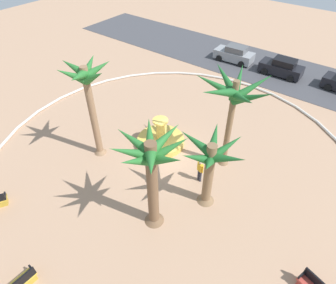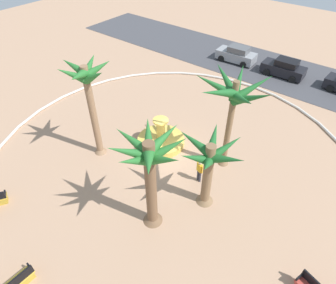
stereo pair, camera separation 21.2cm
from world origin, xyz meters
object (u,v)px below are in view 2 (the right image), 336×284
Objects in this scene: palm_tree_by_curb at (88,90)px; palm_tree_mid_plaza at (209,162)px; bench_west at (17,283)px; palm_tree_far_side at (234,97)px; person_cyclist_photo at (200,170)px; parked_car_second at (284,68)px; fountain at (161,140)px; parked_car_leftmost at (236,55)px; palm_tree_near_fountain at (150,166)px.

palm_tree_by_curb reaches higher than palm_tree_mid_plaza.
palm_tree_mid_plaza reaches higher than bench_west.
palm_tree_by_curb is 1.05× the size of palm_tree_far_side.
palm_tree_far_side is at bearing 75.97° from bench_west.
person_cyclist_photo is 0.40× the size of parked_car_second.
fountain is 11.73m from bench_west.
bench_west is 0.39× the size of parked_car_leftmost.
parked_car_leftmost is (0.51, 18.31, -4.09)m from palm_tree_by_curb.
palm_tree_near_fountain is 7.89m from bench_west.
palm_tree_near_fountain is 5.15m from person_cyclist_photo.
bench_west is at bearing -83.82° from fountain.
bench_west is 0.99× the size of person_cyclist_photo.
palm_tree_mid_plaza is at bearing 6.40° from palm_tree_by_curb.
fountain is at bearing 155.54° from palm_tree_mid_plaza.
palm_tree_far_side is at bearing 102.57° from palm_tree_mid_plaza.
palm_tree_by_curb is at bearing -106.82° from parked_car_second.
palm_tree_near_fountain is 0.92× the size of palm_tree_far_side.
palm_tree_near_fountain is at bearing -96.70° from palm_tree_far_side.
palm_tree_by_curb reaches higher than palm_tree_near_fountain.
palm_tree_near_fountain is 20.64m from parked_car_second.
parked_car_second is at bearing 86.66° from bench_west.
palm_tree_far_side is at bearing 30.75° from palm_tree_by_curb.
fountain is at bearing -167.13° from palm_tree_far_side.
palm_tree_far_side reaches higher than person_cyclist_photo.
palm_tree_far_side is 3.92× the size of bench_west.
parked_car_second is (5.04, 0.04, 0.00)m from parked_car_leftmost.
person_cyclist_photo is at bearing 16.22° from palm_tree_by_curb.
bench_west is (-2.44, -6.44, -3.85)m from palm_tree_near_fountain.
palm_tree_by_curb is at bearing 162.84° from palm_tree_near_fountain.
fountain is at bearing 125.29° from palm_tree_near_fountain.
palm_tree_near_fountain is (3.70, -5.23, 3.89)m from fountain.
palm_tree_near_fountain is 1.43× the size of parked_car_second.
fountain is at bearing 50.00° from palm_tree_by_curb.
palm_tree_mid_plaza is 2.79× the size of bench_west.
parked_car_leftmost and parked_car_second have the same top height.
palm_tree_near_fountain is 6.75m from palm_tree_by_curb.
fountain is 6.56m from palm_tree_far_side.
parked_car_leftmost reaches higher than person_cyclist_photo.
fountain is 0.52× the size of palm_tree_far_side.
palm_tree_far_side is at bearing -64.71° from parked_car_leftmost.
parked_car_leftmost is at bearing 98.35° from fountain.
palm_tree_mid_plaza is at bearing -24.46° from fountain.
parked_car_second reaches higher than bench_west.
palm_tree_by_curb is at bearing -163.78° from person_cyclist_photo.
palm_tree_by_curb reaches higher than person_cyclist_photo.
palm_tree_mid_plaza is 10.47m from bench_west.
palm_tree_mid_plaza is at bearing -82.32° from parked_car_second.
parked_car_leftmost reaches higher than bench_west.
parked_car_leftmost is (-5.91, 20.30, -3.41)m from palm_tree_near_fountain.
person_cyclist_photo is at bearing -69.02° from parked_car_leftmost.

